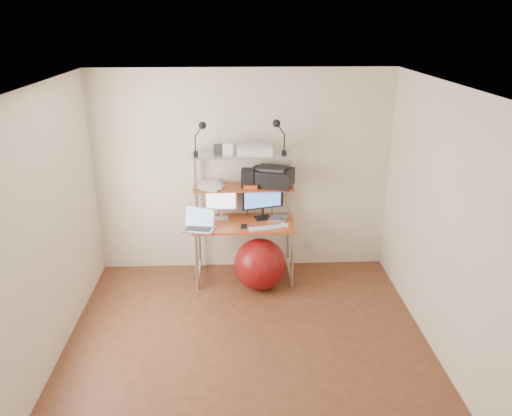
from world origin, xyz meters
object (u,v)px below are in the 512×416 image
(monitor_black, at_px, (263,198))
(exercise_ball, at_px, (260,264))
(printer, at_px, (272,177))
(laptop, at_px, (200,225))
(monitor_silver, at_px, (221,201))

(monitor_black, bearing_deg, exercise_ball, -113.71)
(printer, bearing_deg, laptop, -141.12)
(printer, bearing_deg, monitor_silver, -160.96)
(printer, xyz_separation_m, exercise_ball, (-0.16, -0.39, -0.95))
(monitor_silver, xyz_separation_m, printer, (0.61, 0.00, 0.29))
(monitor_silver, xyz_separation_m, exercise_ball, (0.45, -0.39, -0.66))
(printer, distance_m, exercise_ball, 1.04)
(exercise_ball, bearing_deg, laptop, 173.03)
(printer, relative_size, exercise_ball, 0.93)
(laptop, height_order, exercise_ball, laptop)
(monitor_silver, height_order, laptop, monitor_silver)
(monitor_black, height_order, exercise_ball, monitor_black)
(exercise_ball, bearing_deg, monitor_silver, 138.94)
(monitor_silver, distance_m, exercise_ball, 0.89)
(monitor_black, height_order, printer, printer)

